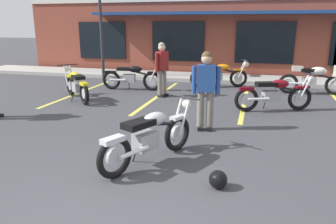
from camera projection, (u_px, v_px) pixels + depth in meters
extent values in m
plane|color=#3D3D42|center=(170.00, 136.00, 6.62)|extent=(80.00, 80.00, 0.00)
cube|color=#A8A59E|center=(215.00, 78.00, 13.27)|extent=(22.00, 1.80, 0.14)
cube|color=brown|center=(227.00, 34.00, 16.52)|extent=(18.48, 5.67, 3.45)
cube|color=black|center=(102.00, 40.00, 15.34)|extent=(2.37, 0.06, 1.70)
cube|color=black|center=(178.00, 42.00, 14.39)|extent=(2.37, 0.06, 1.70)
cube|color=black|center=(264.00, 43.00, 13.44)|extent=(2.37, 0.06, 1.70)
cube|color=navy|center=(220.00, 13.00, 13.22)|extent=(11.09, 0.90, 0.12)
cube|color=#DBCC4C|center=(82.00, 91.00, 10.97)|extent=(0.12, 4.80, 0.01)
cube|color=#DBCC4C|center=(158.00, 96.00, 10.28)|extent=(0.12, 4.80, 0.01)
cube|color=#DBCC4C|center=(245.00, 101.00, 9.59)|extent=(0.12, 4.80, 0.01)
torus|color=black|center=(115.00, 158.00, 4.76)|extent=(0.37, 0.62, 0.64)
cylinder|color=#B7B7BC|center=(115.00, 158.00, 4.76)|extent=(0.18, 0.29, 0.29)
torus|color=black|center=(177.00, 133.00, 5.80)|extent=(0.37, 0.62, 0.64)
cylinder|color=#B7B7BC|center=(177.00, 133.00, 5.80)|extent=(0.18, 0.29, 0.29)
cylinder|color=silver|center=(177.00, 114.00, 5.85)|extent=(0.18, 0.31, 0.66)
cylinder|color=silver|center=(185.00, 116.00, 5.73)|extent=(0.18, 0.31, 0.66)
cylinder|color=black|center=(184.00, 97.00, 5.76)|extent=(0.61, 0.32, 0.03)
sphere|color=silver|center=(187.00, 104.00, 5.86)|extent=(0.23, 0.23, 0.17)
cube|color=silver|center=(179.00, 117.00, 5.75)|extent=(0.28, 0.38, 0.06)
cube|color=#9E9EA3|center=(145.00, 141.00, 5.20)|extent=(0.39, 0.46, 0.28)
cylinder|color=silver|center=(135.00, 152.00, 4.85)|extent=(0.30, 0.53, 0.07)
cylinder|color=black|center=(154.00, 124.00, 5.28)|extent=(0.47, 0.87, 0.26)
ellipsoid|color=silver|center=(155.00, 119.00, 5.27)|extent=(0.44, 0.55, 0.22)
cube|color=black|center=(139.00, 124.00, 5.01)|extent=(0.48, 0.59, 0.10)
cube|color=silver|center=(113.00, 140.00, 4.67)|extent=(0.30, 0.39, 0.08)
cylinder|color=black|center=(135.00, 154.00, 5.33)|extent=(0.13, 0.08, 0.29)
torus|color=black|center=(84.00, 94.00, 9.10)|extent=(0.53, 0.51, 0.64)
cylinder|color=#B7B7BC|center=(84.00, 94.00, 9.10)|extent=(0.25, 0.24, 0.29)
torus|color=black|center=(70.00, 86.00, 10.29)|extent=(0.53, 0.51, 0.64)
cylinder|color=#B7B7BC|center=(70.00, 86.00, 10.29)|extent=(0.25, 0.24, 0.29)
cylinder|color=silver|center=(66.00, 75.00, 10.24)|extent=(0.27, 0.25, 0.66)
cylinder|color=silver|center=(72.00, 75.00, 10.33)|extent=(0.27, 0.25, 0.66)
cylinder|color=black|center=(67.00, 65.00, 10.27)|extent=(0.48, 0.50, 0.03)
sphere|color=silver|center=(67.00, 69.00, 10.37)|extent=(0.24, 0.24, 0.17)
cube|color=yellow|center=(69.00, 76.00, 10.24)|extent=(0.36, 0.35, 0.06)
cube|color=#9E9EA3|center=(78.00, 87.00, 9.61)|extent=(0.46, 0.45, 0.28)
cylinder|color=silver|center=(86.00, 90.00, 9.38)|extent=(0.45, 0.43, 0.07)
cylinder|color=black|center=(75.00, 78.00, 9.71)|extent=(0.73, 0.69, 0.26)
ellipsoid|color=yellow|center=(75.00, 75.00, 9.71)|extent=(0.53, 0.52, 0.22)
cube|color=black|center=(78.00, 77.00, 9.41)|extent=(0.57, 0.56, 0.10)
cube|color=yellow|center=(84.00, 84.00, 9.01)|extent=(0.37, 0.36, 0.08)
cylinder|color=black|center=(73.00, 97.00, 9.53)|extent=(0.11, 0.11, 0.29)
torus|color=black|center=(199.00, 78.00, 11.64)|extent=(0.64, 0.29, 0.64)
cylinder|color=#B7B7BC|center=(199.00, 78.00, 11.64)|extent=(0.29, 0.14, 0.29)
torus|color=black|center=(238.00, 78.00, 11.69)|extent=(0.64, 0.29, 0.64)
cylinder|color=#B7B7BC|center=(238.00, 78.00, 11.69)|extent=(0.29, 0.14, 0.29)
cylinder|color=silver|center=(241.00, 69.00, 11.69)|extent=(0.32, 0.14, 0.66)
cylinder|color=silver|center=(242.00, 70.00, 11.52)|extent=(0.32, 0.14, 0.66)
cylinder|color=black|center=(244.00, 60.00, 11.52)|extent=(0.23, 0.64, 0.03)
sphere|color=silver|center=(246.00, 64.00, 11.56)|extent=(0.21, 0.21, 0.17)
cube|color=orange|center=(240.00, 70.00, 11.61)|extent=(0.39, 0.24, 0.06)
cube|color=#9E9EA3|center=(216.00, 76.00, 11.64)|extent=(0.45, 0.35, 0.28)
cylinder|color=silver|center=(207.00, 78.00, 11.50)|extent=(0.55, 0.23, 0.07)
cylinder|color=black|center=(222.00, 69.00, 11.58)|extent=(0.92, 0.34, 0.26)
ellipsoid|color=orange|center=(223.00, 67.00, 11.56)|extent=(0.54, 0.39, 0.22)
cube|color=black|center=(213.00, 67.00, 11.55)|extent=(0.58, 0.42, 0.10)
cube|color=orange|center=(198.00, 71.00, 11.56)|extent=(0.39, 0.26, 0.08)
cylinder|color=black|center=(213.00, 82.00, 11.88)|extent=(0.06, 0.14, 0.29)
torus|color=black|center=(112.00, 80.00, 11.29)|extent=(0.65, 0.16, 0.64)
cylinder|color=#B7B7BC|center=(112.00, 80.00, 11.29)|extent=(0.29, 0.09, 0.29)
torus|color=black|center=(152.00, 81.00, 11.05)|extent=(0.65, 0.16, 0.64)
cylinder|color=#B7B7BC|center=(152.00, 81.00, 11.05)|extent=(0.29, 0.09, 0.29)
cylinder|color=silver|center=(155.00, 72.00, 11.04)|extent=(0.33, 0.08, 0.66)
cylinder|color=silver|center=(154.00, 72.00, 10.87)|extent=(0.33, 0.08, 0.66)
cylinder|color=black|center=(157.00, 63.00, 10.86)|extent=(0.10, 0.66, 0.03)
sphere|color=silver|center=(159.00, 67.00, 10.88)|extent=(0.19, 0.19, 0.17)
cube|color=black|center=(153.00, 73.00, 10.97)|extent=(0.37, 0.18, 0.06)
cube|color=#9E9EA3|center=(129.00, 78.00, 11.16)|extent=(0.42, 0.28, 0.28)
cylinder|color=silver|center=(118.00, 80.00, 11.10)|extent=(0.55, 0.12, 0.07)
cylinder|color=black|center=(135.00, 72.00, 11.07)|extent=(0.94, 0.15, 0.26)
ellipsoid|color=black|center=(135.00, 69.00, 11.04)|extent=(0.50, 0.31, 0.22)
cube|color=black|center=(125.00, 69.00, 11.10)|extent=(0.55, 0.33, 0.10)
cube|color=black|center=(111.00, 72.00, 11.22)|extent=(0.37, 0.20, 0.08)
cylinder|color=black|center=(129.00, 85.00, 11.41)|extent=(0.04, 0.14, 0.29)
torus|color=black|center=(246.00, 100.00, 8.39)|extent=(0.63, 0.32, 0.64)
cylinder|color=#B7B7BC|center=(246.00, 100.00, 8.39)|extent=(0.29, 0.16, 0.29)
torus|color=black|center=(300.00, 98.00, 8.52)|extent=(0.63, 0.32, 0.64)
cylinder|color=#B7B7BC|center=(300.00, 98.00, 8.52)|extent=(0.29, 0.16, 0.29)
cylinder|color=silver|center=(303.00, 86.00, 8.54)|extent=(0.32, 0.16, 0.66)
cylinder|color=silver|center=(306.00, 87.00, 8.36)|extent=(0.32, 0.16, 0.66)
cylinder|color=black|center=(309.00, 74.00, 8.37)|extent=(0.27, 0.63, 0.03)
sphere|color=silver|center=(311.00, 79.00, 8.42)|extent=(0.22, 0.22, 0.17)
cube|color=maroon|center=(302.00, 87.00, 8.45)|extent=(0.39, 0.26, 0.06)
cube|color=#9E9EA3|center=(270.00, 96.00, 8.43)|extent=(0.46, 0.37, 0.28)
cylinder|color=silver|center=(259.00, 99.00, 8.27)|extent=(0.54, 0.26, 0.07)
cylinder|color=black|center=(279.00, 87.00, 8.38)|extent=(0.90, 0.39, 0.26)
ellipsoid|color=maroon|center=(280.00, 84.00, 8.37)|extent=(0.54, 0.41, 0.22)
cube|color=black|center=(266.00, 84.00, 8.33)|extent=(0.59, 0.45, 0.10)
cube|color=maroon|center=(246.00, 89.00, 8.32)|extent=(0.39, 0.28, 0.08)
cylinder|color=black|center=(264.00, 104.00, 8.66)|extent=(0.07, 0.13, 0.29)
torus|color=black|center=(288.00, 84.00, 10.63)|extent=(0.65, 0.15, 0.64)
cylinder|color=#B7B7BC|center=(288.00, 84.00, 10.63)|extent=(0.29, 0.08, 0.29)
torus|color=black|center=(335.00, 85.00, 10.37)|extent=(0.65, 0.15, 0.64)
cylinder|color=#B7B7BC|center=(335.00, 85.00, 10.37)|extent=(0.29, 0.08, 0.29)
cube|color=#9E9EA3|center=(309.00, 82.00, 10.49)|extent=(0.42, 0.27, 0.28)
cylinder|color=silver|center=(298.00, 83.00, 10.43)|extent=(0.55, 0.12, 0.07)
cylinder|color=black|center=(317.00, 75.00, 10.39)|extent=(0.94, 0.14, 0.26)
ellipsoid|color=beige|center=(318.00, 71.00, 10.35)|extent=(0.54, 0.34, 0.26)
cube|color=black|center=(307.00, 70.00, 10.41)|extent=(0.42, 0.27, 0.10)
cube|color=beige|center=(297.00, 69.00, 10.45)|extent=(0.34, 0.23, 0.16)
cylinder|color=black|center=(305.00, 89.00, 10.74)|extent=(0.04, 0.14, 0.29)
cube|color=black|center=(165.00, 95.00, 10.28)|extent=(0.26, 0.19, 0.08)
cube|color=black|center=(161.00, 96.00, 10.12)|extent=(0.26, 0.19, 0.08)
cylinder|color=slate|center=(164.00, 82.00, 10.19)|extent=(0.20, 0.20, 0.80)
cylinder|color=slate|center=(160.00, 82.00, 10.04)|extent=(0.20, 0.20, 0.80)
cube|color=maroon|center=(162.00, 61.00, 9.94)|extent=(0.35, 0.44, 0.56)
cylinder|color=maroon|center=(167.00, 61.00, 10.14)|extent=(0.13, 0.13, 0.58)
cylinder|color=maroon|center=(157.00, 63.00, 9.76)|extent=(0.13, 0.13, 0.58)
sphere|color=beige|center=(162.00, 47.00, 9.83)|extent=(0.29, 0.29, 0.22)
sphere|color=gray|center=(162.00, 46.00, 9.83)|extent=(0.28, 0.28, 0.21)
cube|color=black|center=(209.00, 128.00, 6.98)|extent=(0.14, 0.25, 0.08)
cube|color=black|center=(200.00, 128.00, 7.00)|extent=(0.14, 0.25, 0.08)
cylinder|color=slate|center=(210.00, 109.00, 6.91)|extent=(0.17, 0.17, 0.80)
cylinder|color=slate|center=(200.00, 109.00, 6.93)|extent=(0.17, 0.17, 0.80)
cube|color=#23478C|center=(206.00, 78.00, 6.75)|extent=(0.41, 0.28, 0.56)
cylinder|color=#23478C|center=(218.00, 80.00, 6.73)|extent=(0.11, 0.11, 0.58)
cylinder|color=#23478C|center=(194.00, 80.00, 6.78)|extent=(0.11, 0.11, 0.58)
sphere|color=tan|center=(207.00, 59.00, 6.64)|extent=(0.25, 0.25, 0.22)
sphere|color=brown|center=(207.00, 56.00, 6.64)|extent=(0.24, 0.24, 0.21)
sphere|color=black|center=(218.00, 180.00, 4.50)|extent=(0.26, 0.26, 0.26)
cube|color=black|center=(219.00, 177.00, 4.59)|extent=(0.18, 0.03, 0.09)
cylinder|color=#2D2D33|center=(100.00, 11.00, 12.70)|extent=(0.12, 0.12, 5.36)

